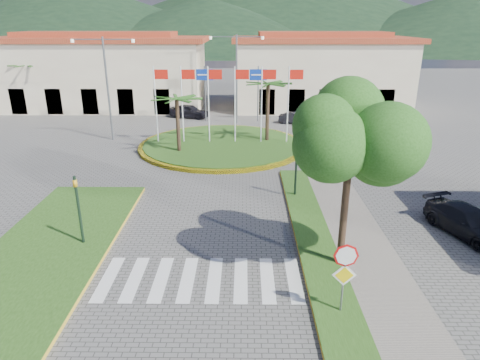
{
  "coord_description": "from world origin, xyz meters",
  "views": [
    {
      "loc": [
        1.71,
        -9.73,
        9.12
      ],
      "look_at": [
        1.53,
        8.0,
        2.5
      ],
      "focal_mm": 32.0,
      "sensor_mm": 36.0,
      "label": 1
    }
  ],
  "objects_px": {
    "roundabout_island": "(222,145)",
    "car_side_right": "(468,222)",
    "deciduous_tree": "(351,139)",
    "car_dark_b": "(296,118)",
    "car_dark_a": "(189,111)",
    "stop_sign": "(345,268)",
    "white_van": "(126,104)"
  },
  "relations": [
    {
      "from": "roundabout_island",
      "to": "stop_sign",
      "type": "relative_size",
      "value": 4.79
    },
    {
      "from": "stop_sign",
      "to": "deciduous_tree",
      "type": "distance_m",
      "value": 4.59
    },
    {
      "from": "roundabout_island",
      "to": "car_side_right",
      "type": "height_order",
      "value": "roundabout_island"
    },
    {
      "from": "car_dark_b",
      "to": "stop_sign",
      "type": "bearing_deg",
      "value": -169.63
    },
    {
      "from": "car_side_right",
      "to": "white_van",
      "type": "bearing_deg",
      "value": 109.01
    },
    {
      "from": "roundabout_island",
      "to": "car_dark_b",
      "type": "xyz_separation_m",
      "value": [
        6.58,
        8.0,
        0.36
      ]
    },
    {
      "from": "car_dark_a",
      "to": "car_side_right",
      "type": "relative_size",
      "value": 0.89
    },
    {
      "from": "stop_sign",
      "to": "white_van",
      "type": "distance_m",
      "value": 38.11
    },
    {
      "from": "roundabout_island",
      "to": "car_dark_a",
      "type": "distance_m",
      "value": 11.17
    },
    {
      "from": "white_van",
      "to": "stop_sign",
      "type": "bearing_deg",
      "value": -143.02
    },
    {
      "from": "stop_sign",
      "to": "car_side_right",
      "type": "distance_m",
      "value": 9.08
    },
    {
      "from": "roundabout_island",
      "to": "car_dark_b",
      "type": "relative_size",
      "value": 3.96
    },
    {
      "from": "car_dark_a",
      "to": "white_van",
      "type": "bearing_deg",
      "value": 78.23
    },
    {
      "from": "deciduous_tree",
      "to": "car_dark_a",
      "type": "relative_size",
      "value": 1.74
    },
    {
      "from": "deciduous_tree",
      "to": "car_side_right",
      "type": "height_order",
      "value": "deciduous_tree"
    },
    {
      "from": "white_van",
      "to": "car_side_right",
      "type": "height_order",
      "value": "white_van"
    },
    {
      "from": "car_dark_a",
      "to": "car_dark_b",
      "type": "height_order",
      "value": "car_dark_a"
    },
    {
      "from": "car_dark_b",
      "to": "white_van",
      "type": "bearing_deg",
      "value": 83.72
    },
    {
      "from": "deciduous_tree",
      "to": "car_side_right",
      "type": "relative_size",
      "value": 1.56
    },
    {
      "from": "roundabout_island",
      "to": "white_van",
      "type": "xyz_separation_m",
      "value": [
        -11.18,
        14.49,
        0.5
      ]
    },
    {
      "from": "white_van",
      "to": "car_dark_a",
      "type": "distance_m",
      "value": 8.4
    },
    {
      "from": "car_dark_b",
      "to": "roundabout_island",
      "type": "bearing_deg",
      "value": 154.37
    },
    {
      "from": "roundabout_island",
      "to": "car_side_right",
      "type": "distance_m",
      "value": 18.53
    },
    {
      "from": "stop_sign",
      "to": "deciduous_tree",
      "type": "xyz_separation_m",
      "value": [
        0.6,
        3.04,
        3.38
      ]
    },
    {
      "from": "car_dark_a",
      "to": "car_side_right",
      "type": "distance_m",
      "value": 29.27
    },
    {
      "from": "white_van",
      "to": "car_dark_b",
      "type": "relative_size",
      "value": 1.51
    },
    {
      "from": "white_van",
      "to": "car_side_right",
      "type": "xyz_separation_m",
      "value": [
        22.99,
        -28.76,
        -0.04
      ]
    },
    {
      "from": "deciduous_tree",
      "to": "stop_sign",
      "type": "bearing_deg",
      "value": -101.18
    },
    {
      "from": "deciduous_tree",
      "to": "white_van",
      "type": "height_order",
      "value": "deciduous_tree"
    },
    {
      "from": "white_van",
      "to": "car_dark_a",
      "type": "bearing_deg",
      "value": -106.42
    },
    {
      "from": "deciduous_tree",
      "to": "white_van",
      "type": "distance_m",
      "value": 35.92
    },
    {
      "from": "deciduous_tree",
      "to": "car_dark_b",
      "type": "distance_m",
      "value": 25.45
    }
  ]
}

